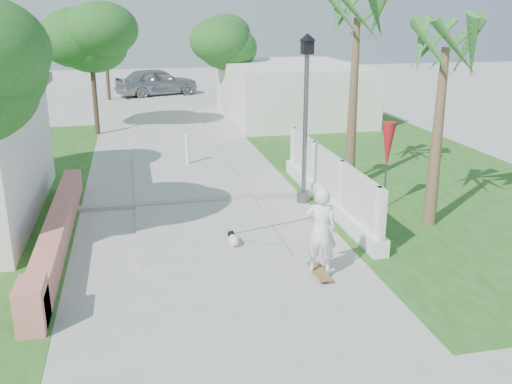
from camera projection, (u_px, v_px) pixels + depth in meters
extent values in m
plane|color=#B7B7B2|center=(234.00, 312.00, 9.85)|extent=(90.00, 90.00, 0.00)
cube|color=#B7B7B2|center=(164.00, 115.00, 28.47)|extent=(3.20, 36.00, 0.06)
cube|color=#999993|center=(195.00, 201.00, 15.42)|extent=(6.50, 0.25, 0.10)
cube|color=#29561B|center=(401.00, 169.00, 18.71)|extent=(8.00, 20.00, 0.01)
cube|color=tan|center=(58.00, 228.00, 12.82)|extent=(0.45, 8.00, 0.60)
cube|color=tan|center=(32.00, 305.00, 9.25)|extent=(0.45, 0.80, 0.80)
cube|color=white|center=(327.00, 199.00, 15.13)|extent=(0.35, 7.00, 0.40)
cube|color=white|center=(328.00, 172.00, 14.91)|extent=(0.10, 7.00, 1.10)
cube|color=white|center=(378.00, 221.00, 11.99)|extent=(0.14, 0.14, 1.50)
cube|color=white|center=(341.00, 190.00, 14.03)|extent=(0.14, 0.14, 1.50)
cube|color=white|center=(314.00, 168.00, 16.08)|extent=(0.14, 0.14, 1.50)
cube|color=white|center=(294.00, 151.00, 17.95)|extent=(0.14, 0.14, 1.50)
cube|color=silver|center=(291.00, 91.00, 27.43)|extent=(6.00, 8.00, 2.60)
cylinder|color=#59595E|center=(303.00, 196.00, 15.51)|extent=(0.36, 0.36, 0.30)
cylinder|color=#59595E|center=(305.00, 129.00, 14.95)|extent=(0.12, 0.12, 4.00)
cube|color=black|center=(307.00, 47.00, 14.32)|extent=(0.28, 0.28, 0.35)
cone|color=black|center=(308.00, 37.00, 14.24)|extent=(0.44, 0.44, 0.18)
cylinder|color=white|center=(187.00, 151.00, 19.05)|extent=(0.12, 0.12, 1.00)
sphere|color=white|center=(187.00, 136.00, 18.89)|extent=(0.14, 0.14, 0.14)
cylinder|color=#59595E|center=(386.00, 172.00, 14.71)|extent=(0.04, 0.04, 2.00)
cone|color=red|center=(388.00, 145.00, 14.50)|extent=(0.36, 0.36, 1.20)
cylinder|color=#4C3826|center=(94.00, 88.00, 23.56)|extent=(0.20, 0.20, 3.85)
ellipsoid|color=#1A5A19|center=(91.00, 47.00, 23.06)|extent=(3.40, 3.40, 2.55)
ellipsoid|color=#1A5A19|center=(95.00, 38.00, 22.81)|extent=(2.89, 2.89, 2.18)
ellipsoid|color=#1A5A19|center=(84.00, 29.00, 23.00)|extent=(2.55, 2.55, 1.90)
cylinder|color=#4C3826|center=(226.00, 78.00, 28.60)|extent=(0.20, 0.20, 3.50)
ellipsoid|color=#1A5A19|center=(226.00, 48.00, 28.14)|extent=(3.00, 3.00, 2.25)
ellipsoid|color=#1A5A19|center=(230.00, 40.00, 27.89)|extent=(2.55, 2.55, 1.92)
ellipsoid|color=#1A5A19|center=(221.00, 33.00, 28.08)|extent=(2.25, 2.25, 1.68)
cylinder|color=#4C3826|center=(107.00, 66.00, 32.92)|extent=(0.20, 0.20, 3.85)
ellipsoid|color=#1A5A19|center=(105.00, 37.00, 32.42)|extent=(3.20, 3.20, 2.40)
ellipsoid|color=#1A5A19|center=(108.00, 31.00, 32.17)|extent=(2.72, 2.72, 2.05)
ellipsoid|color=#1A5A19|center=(100.00, 24.00, 32.35)|extent=(2.40, 2.40, 1.79)
cone|color=brown|center=(353.00, 106.00, 16.11)|extent=(0.32, 0.32, 4.80)
cone|color=brown|center=(437.00, 140.00, 13.29)|extent=(0.32, 0.32, 4.20)
cube|color=olive|center=(319.00, 271.00, 11.16)|extent=(0.55, 0.92, 0.02)
imported|color=white|center=(321.00, 230.00, 10.90)|extent=(0.73, 0.61, 1.71)
cylinder|color=gray|center=(320.00, 282.00, 10.87)|extent=(0.03, 0.06, 0.06)
cylinder|color=gray|center=(328.00, 281.00, 10.90)|extent=(0.03, 0.06, 0.06)
cylinder|color=gray|center=(310.00, 268.00, 11.46)|extent=(0.03, 0.06, 0.06)
cylinder|color=gray|center=(318.00, 267.00, 11.50)|extent=(0.03, 0.06, 0.06)
ellipsoid|color=white|center=(234.00, 240.00, 12.44)|extent=(0.29, 0.42, 0.25)
sphere|color=black|center=(231.00, 234.00, 12.58)|extent=(0.16, 0.16, 0.16)
sphere|color=white|center=(230.00, 234.00, 12.65)|extent=(0.07, 0.07, 0.07)
cone|color=black|center=(229.00, 231.00, 12.55)|extent=(0.05, 0.05, 0.06)
cone|color=black|center=(233.00, 231.00, 12.57)|extent=(0.05, 0.05, 0.06)
cylinder|color=white|center=(230.00, 245.00, 12.54)|extent=(0.03, 0.03, 0.11)
cylinder|color=white|center=(235.00, 244.00, 12.58)|extent=(0.03, 0.03, 0.11)
cylinder|color=white|center=(233.00, 248.00, 12.37)|extent=(0.03, 0.03, 0.11)
cylinder|color=white|center=(237.00, 247.00, 12.41)|extent=(0.03, 0.03, 0.11)
cylinder|color=white|center=(236.00, 241.00, 12.25)|extent=(0.04, 0.10, 0.09)
imported|color=#B2B5BB|center=(157.00, 82.00, 34.92)|extent=(5.35, 3.62, 1.69)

